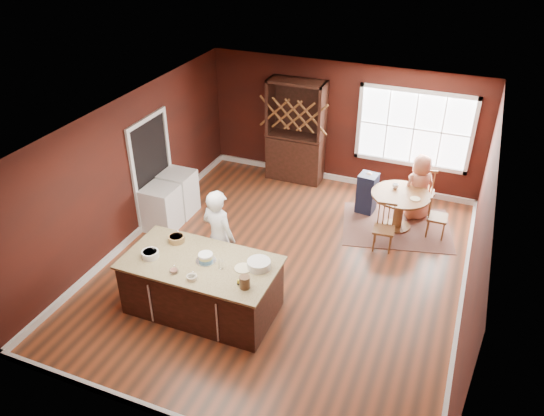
% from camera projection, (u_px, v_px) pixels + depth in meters
% --- Properties ---
extents(room_shell, '(7.00, 7.00, 7.00)m').
position_uv_depth(room_shell, '(285.00, 200.00, 8.64)').
color(room_shell, brown).
rests_on(room_shell, ground).
extents(window, '(2.36, 0.10, 1.66)m').
position_uv_depth(window, '(414.00, 129.00, 10.83)').
color(window, white).
rests_on(window, room_shell).
extents(doorway, '(0.08, 1.26, 2.13)m').
position_uv_depth(doorway, '(153.00, 171.00, 10.23)').
color(doorway, white).
rests_on(doorway, room_shell).
extents(kitchen_island, '(2.34, 1.23, 0.92)m').
position_uv_depth(kitchen_island, '(202.00, 287.00, 8.17)').
color(kitchen_island, black).
rests_on(kitchen_island, ground).
extents(dining_table, '(1.12, 1.12, 0.75)m').
position_uv_depth(dining_table, '(400.00, 204.00, 10.15)').
color(dining_table, olive).
rests_on(dining_table, ground).
extents(baker, '(0.71, 0.56, 1.73)m').
position_uv_depth(baker, '(219.00, 238.00, 8.57)').
color(baker, silver).
rests_on(baker, ground).
extents(layer_cake, '(0.31, 0.31, 0.12)m').
position_uv_depth(layer_cake, '(206.00, 258.00, 7.91)').
color(layer_cake, white).
rests_on(layer_cake, kitchen_island).
extents(bowl_blue, '(0.26, 0.26, 0.10)m').
position_uv_depth(bowl_blue, '(150.00, 254.00, 8.00)').
color(bowl_blue, silver).
rests_on(bowl_blue, kitchen_island).
extents(bowl_yellow, '(0.26, 0.26, 0.10)m').
position_uv_depth(bowl_yellow, '(176.00, 239.00, 8.36)').
color(bowl_yellow, olive).
rests_on(bowl_yellow, kitchen_island).
extents(bowl_pink, '(0.13, 0.13, 0.05)m').
position_uv_depth(bowl_pink, '(174.00, 271.00, 7.69)').
color(bowl_pink, white).
rests_on(bowl_pink, kitchen_island).
extents(bowl_olive, '(0.15, 0.15, 0.06)m').
position_uv_depth(bowl_olive, '(192.00, 277.00, 7.55)').
color(bowl_olive, beige).
rests_on(bowl_olive, kitchen_island).
extents(drinking_glass, '(0.08, 0.08, 0.15)m').
position_uv_depth(drinking_glass, '(221.00, 264.00, 7.74)').
color(drinking_glass, silver).
rests_on(drinking_glass, kitchen_island).
extents(dinner_plate, '(0.26, 0.26, 0.02)m').
position_uv_depth(dinner_plate, '(243.00, 268.00, 7.77)').
color(dinner_plate, beige).
rests_on(dinner_plate, kitchen_island).
extents(white_tub, '(0.35, 0.35, 0.12)m').
position_uv_depth(white_tub, '(259.00, 264.00, 7.77)').
color(white_tub, white).
rests_on(white_tub, kitchen_island).
extents(stoneware_crock, '(0.15, 0.15, 0.18)m').
position_uv_depth(stoneware_crock, '(245.00, 282.00, 7.37)').
color(stoneware_crock, '#4E3A1B').
rests_on(stoneware_crock, kitchen_island).
extents(toy_figurine, '(0.05, 0.05, 0.08)m').
position_uv_depth(toy_figurine, '(239.00, 282.00, 7.44)').
color(toy_figurine, yellow).
rests_on(toy_figurine, kitchen_island).
extents(rug, '(2.38, 2.04, 0.01)m').
position_uv_depth(rug, '(396.00, 227.00, 10.42)').
color(rug, brown).
rests_on(rug, ground).
extents(chair_east, '(0.36, 0.38, 0.90)m').
position_uv_depth(chair_east, '(438.00, 215.00, 9.94)').
color(chair_east, '#94643B').
rests_on(chair_east, ground).
extents(chair_south, '(0.41, 0.40, 0.90)m').
position_uv_depth(chair_south, '(384.00, 228.00, 9.57)').
color(chair_south, brown).
rests_on(chair_south, ground).
extents(chair_north, '(0.52, 0.50, 1.02)m').
position_uv_depth(chair_north, '(423.00, 188.00, 10.73)').
color(chair_north, brown).
rests_on(chair_north, ground).
extents(seated_woman, '(0.79, 0.75, 1.36)m').
position_uv_depth(seated_woman, '(419.00, 187.00, 10.40)').
color(seated_woman, '#C06E51').
rests_on(seated_woman, ground).
extents(high_chair, '(0.39, 0.39, 0.88)m').
position_uv_depth(high_chair, '(367.00, 192.00, 10.72)').
color(high_chair, black).
rests_on(high_chair, ground).
extents(toddler, '(0.18, 0.14, 0.26)m').
position_uv_depth(toddler, '(367.00, 176.00, 10.52)').
color(toddler, '#8CA5BF').
rests_on(toddler, high_chair).
extents(table_plate, '(0.19, 0.19, 0.01)m').
position_uv_depth(table_plate, '(415.00, 199.00, 9.86)').
color(table_plate, beige).
rests_on(table_plate, dining_table).
extents(table_cup, '(0.14, 0.14, 0.09)m').
position_uv_depth(table_cup, '(395.00, 186.00, 10.20)').
color(table_cup, white).
rests_on(table_cup, dining_table).
extents(hutch, '(1.25, 0.52, 2.29)m').
position_uv_depth(hutch, '(296.00, 132.00, 11.61)').
color(hutch, black).
rests_on(hutch, ground).
extents(washer, '(0.61, 0.59, 0.88)m').
position_uv_depth(washer, '(162.00, 208.00, 10.17)').
color(washer, white).
rests_on(washer, ground).
extents(dryer, '(0.62, 0.60, 0.90)m').
position_uv_depth(dryer, '(179.00, 193.00, 10.68)').
color(dryer, white).
rests_on(dryer, ground).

